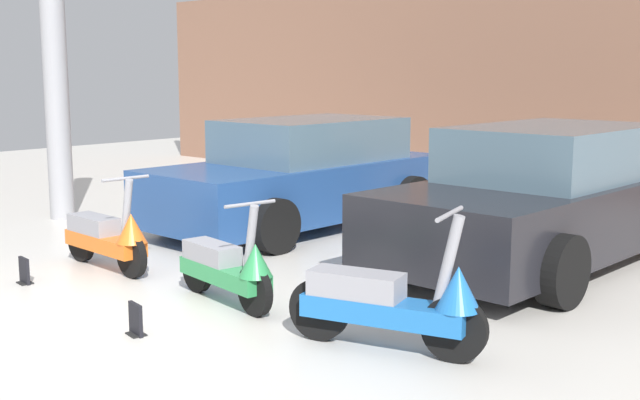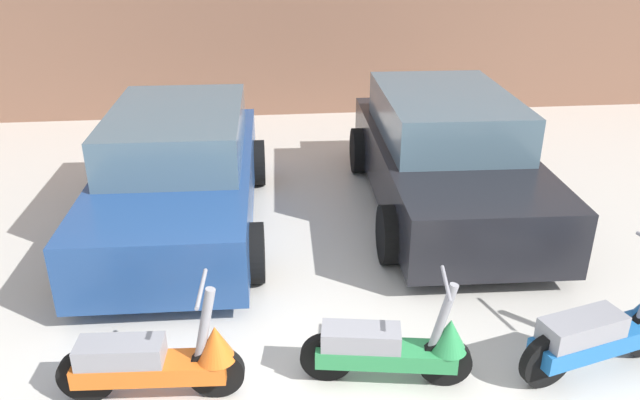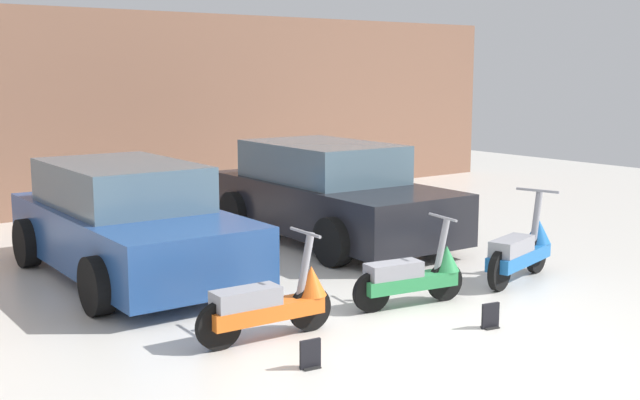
{
  "view_description": "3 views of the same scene",
  "coord_description": "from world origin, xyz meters",
  "px_view_note": "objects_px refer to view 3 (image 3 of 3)",
  "views": [
    {
      "loc": [
        5.75,
        -3.85,
        2.08
      ],
      "look_at": [
        0.53,
        2.03,
        0.8
      ],
      "focal_mm": 45.0,
      "sensor_mm": 36.0,
      "label": 1
    },
    {
      "loc": [
        -0.47,
        -3.23,
        3.52
      ],
      "look_at": [
        0.12,
        2.54,
        0.87
      ],
      "focal_mm": 35.0,
      "sensor_mm": 36.0,
      "label": 2
    },
    {
      "loc": [
        -5.43,
        -5.49,
        2.59
      ],
      "look_at": [
        0.43,
        2.38,
        0.99
      ],
      "focal_mm": 45.0,
      "sensor_mm": 36.0,
      "label": 3
    }
  ],
  "objects_px": {
    "scooter_front_left": "(272,302)",
    "placard_near_left_scooter": "(310,356)",
    "car_rear_center": "(329,194)",
    "scooter_front_right": "(414,275)",
    "scooter_front_center": "(522,249)",
    "car_rear_left": "(128,223)",
    "placard_near_right_scooter": "(490,317)"
  },
  "relations": [
    {
      "from": "car_rear_left",
      "to": "placard_near_left_scooter",
      "type": "bearing_deg",
      "value": 0.79
    },
    {
      "from": "placard_near_left_scooter",
      "to": "scooter_front_right",
      "type": "bearing_deg",
      "value": 22.6
    },
    {
      "from": "scooter_front_left",
      "to": "placard_near_left_scooter",
      "type": "xyz_separation_m",
      "value": [
        -0.16,
        -0.86,
        -0.25
      ]
    },
    {
      "from": "scooter_front_center",
      "to": "placard_near_left_scooter",
      "type": "bearing_deg",
      "value": 176.95
    },
    {
      "from": "scooter_front_right",
      "to": "car_rear_left",
      "type": "bearing_deg",
      "value": 132.08
    },
    {
      "from": "scooter_front_center",
      "to": "placard_near_left_scooter",
      "type": "relative_size",
      "value": 5.9
    },
    {
      "from": "scooter_front_right",
      "to": "placard_near_right_scooter",
      "type": "distance_m",
      "value": 1.07
    },
    {
      "from": "scooter_front_right",
      "to": "placard_near_right_scooter",
      "type": "height_order",
      "value": "scooter_front_right"
    },
    {
      "from": "car_rear_center",
      "to": "scooter_front_right",
      "type": "bearing_deg",
      "value": -20.31
    },
    {
      "from": "scooter_front_right",
      "to": "scooter_front_center",
      "type": "bearing_deg",
      "value": 9.34
    },
    {
      "from": "placard_near_right_scooter",
      "to": "car_rear_left",
      "type": "bearing_deg",
      "value": 116.51
    },
    {
      "from": "scooter_front_left",
      "to": "placard_near_left_scooter",
      "type": "relative_size",
      "value": 5.65
    },
    {
      "from": "car_rear_left",
      "to": "car_rear_center",
      "type": "height_order",
      "value": "car_rear_center"
    },
    {
      "from": "car_rear_center",
      "to": "placard_near_left_scooter",
      "type": "relative_size",
      "value": 17.0
    },
    {
      "from": "placard_near_left_scooter",
      "to": "scooter_front_left",
      "type": "bearing_deg",
      "value": 79.26
    },
    {
      "from": "scooter_front_left",
      "to": "placard_near_right_scooter",
      "type": "height_order",
      "value": "scooter_front_left"
    },
    {
      "from": "scooter_front_center",
      "to": "car_rear_left",
      "type": "relative_size",
      "value": 0.36
    },
    {
      "from": "scooter_front_right",
      "to": "placard_near_left_scooter",
      "type": "height_order",
      "value": "scooter_front_right"
    },
    {
      "from": "car_rear_left",
      "to": "placard_near_left_scooter",
      "type": "height_order",
      "value": "car_rear_left"
    },
    {
      "from": "scooter_front_left",
      "to": "scooter_front_right",
      "type": "height_order",
      "value": "scooter_front_left"
    },
    {
      "from": "scooter_front_center",
      "to": "car_rear_left",
      "type": "xyz_separation_m",
      "value": [
        -3.82,
        3.11,
        0.3
      ]
    },
    {
      "from": "car_rear_left",
      "to": "scooter_front_right",
      "type": "bearing_deg",
      "value": 34.03
    },
    {
      "from": "scooter_front_center",
      "to": "placard_near_right_scooter",
      "type": "relative_size",
      "value": 5.9
    },
    {
      "from": "scooter_front_right",
      "to": "scooter_front_left",
      "type": "bearing_deg",
      "value": -170.94
    },
    {
      "from": "car_rear_left",
      "to": "placard_near_right_scooter",
      "type": "xyz_separation_m",
      "value": [
        2.07,
        -4.16,
        -0.57
      ]
    },
    {
      "from": "placard_near_right_scooter",
      "to": "scooter_front_right",
      "type": "bearing_deg",
      "value": 94.11
    },
    {
      "from": "scooter_front_left",
      "to": "car_rear_left",
      "type": "distance_m",
      "value": 3.12
    },
    {
      "from": "scooter_front_center",
      "to": "scooter_front_left",
      "type": "bearing_deg",
      "value": 164.4
    },
    {
      "from": "car_rear_center",
      "to": "placard_near_right_scooter",
      "type": "height_order",
      "value": "car_rear_center"
    },
    {
      "from": "car_rear_left",
      "to": "placard_near_left_scooter",
      "type": "relative_size",
      "value": 16.36
    },
    {
      "from": "scooter_front_right",
      "to": "scooter_front_center",
      "type": "relative_size",
      "value": 0.91
    },
    {
      "from": "scooter_front_left",
      "to": "scooter_front_center",
      "type": "height_order",
      "value": "scooter_front_center"
    }
  ]
}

